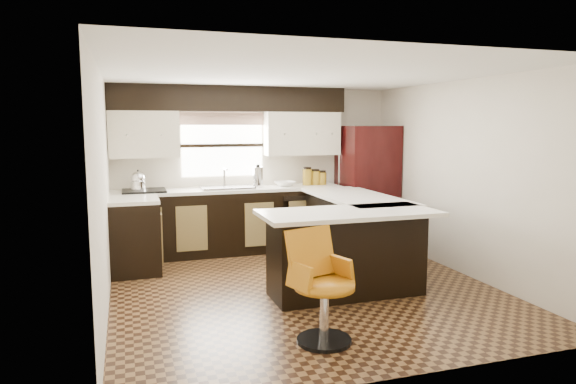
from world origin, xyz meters
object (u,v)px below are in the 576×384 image
object	(u,v)px
refrigerator	(367,185)
peninsula_return	(346,254)
peninsula_long	(353,233)
bar_chair	(325,288)

from	to	relation	value
refrigerator	peninsula_return	bearing A→B (deg)	-121.19
peninsula_long	peninsula_return	xyz separation A→B (m)	(-0.53, -0.97, 0.00)
peninsula_return	bar_chair	bearing A→B (deg)	-122.30
peninsula_long	bar_chair	world-z (taller)	bar_chair
peninsula_return	bar_chair	distance (m)	1.29
peninsula_return	refrigerator	size ratio (longest dim) A/B	0.90
peninsula_long	refrigerator	world-z (taller)	refrigerator
peninsula_long	bar_chair	bearing A→B (deg)	-120.45
peninsula_long	refrigerator	size ratio (longest dim) A/B	1.06
peninsula_return	refrigerator	world-z (taller)	refrigerator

